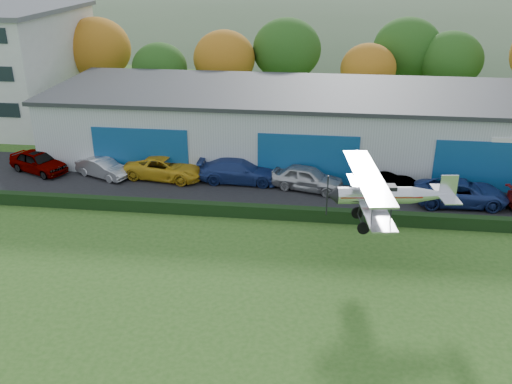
# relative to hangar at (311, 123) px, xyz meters

# --- Properties ---
(apron) EXTENTS (48.00, 9.00, 0.05)m
(apron) POSITION_rel_hangar_xyz_m (-2.00, -6.98, -2.63)
(apron) COLOR black
(apron) RESTS_ON ground
(hedge) EXTENTS (46.00, 0.60, 0.80)m
(hedge) POSITION_rel_hangar_xyz_m (-2.00, -11.78, -2.26)
(hedge) COLOR black
(hedge) RESTS_ON ground
(hangar) EXTENTS (40.60, 12.60, 5.30)m
(hangar) POSITION_rel_hangar_xyz_m (0.00, 0.00, 0.00)
(hangar) COLOR #B2B7BC
(hangar) RESTS_ON ground
(tree_belt) EXTENTS (75.70, 13.22, 10.12)m
(tree_belt) POSITION_rel_hangar_xyz_m (-4.15, 12.64, 2.95)
(tree_belt) COLOR #3D2614
(tree_belt) RESTS_ON ground
(distant_hills) EXTENTS (430.00, 196.00, 56.00)m
(distant_hills) POSITION_rel_hangar_xyz_m (-9.38, 112.02, -15.70)
(distant_hills) COLOR #4C6642
(distant_hills) RESTS_ON ground
(car_0) EXTENTS (5.12, 3.67, 1.62)m
(car_0) POSITION_rel_hangar_xyz_m (-19.78, -6.32, -1.80)
(car_0) COLOR gray
(car_0) RESTS_ON apron
(car_1) EXTENTS (4.45, 3.04, 1.39)m
(car_1) POSITION_rel_hangar_xyz_m (-14.69, -6.65, -1.91)
(car_1) COLOR silver
(car_1) RESTS_ON apron
(car_2) EXTENTS (6.04, 3.43, 1.59)m
(car_2) POSITION_rel_hangar_xyz_m (-10.12, -6.33, -1.81)
(car_2) COLOR gold
(car_2) RESTS_ON apron
(car_3) EXTENTS (5.76, 2.41, 1.66)m
(car_3) POSITION_rel_hangar_xyz_m (-4.77, -6.35, -1.78)
(car_3) COLOR navy
(car_3) RESTS_ON apron
(car_4) EXTENTS (5.24, 3.14, 1.67)m
(car_4) POSITION_rel_hangar_xyz_m (0.06, -7.13, -1.77)
(car_4) COLOR silver
(car_4) RESTS_ON apron
(car_5) EXTENTS (4.33, 2.83, 1.35)m
(car_5) POSITION_rel_hangar_xyz_m (5.59, -7.13, -1.93)
(car_5) COLOR gray
(car_5) RESTS_ON apron
(car_6) EXTENTS (5.92, 2.86, 1.62)m
(car_6) POSITION_rel_hangar_xyz_m (10.00, -8.33, -1.79)
(car_6) COLOR navy
(car_6) RESTS_ON apron
(biplane) EXTENTS (6.57, 7.54, 2.80)m
(biplane) POSITION_rel_hangar_xyz_m (4.22, -16.24, 1.29)
(biplane) COLOR silver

